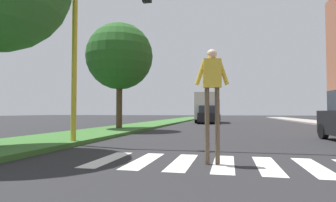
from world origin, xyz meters
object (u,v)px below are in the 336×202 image
object	(u,v)px
tree_mid	(120,57)
sedan_distant	(211,114)
traffic_light_gantry	(146,13)
pedestrian_performer	(212,87)
sedan_midblock	(207,115)
truck_box_delivery	(208,107)

from	to	relation	value
tree_mid	sedan_distant	xyz separation A→B (m)	(3.87, 27.33, -3.71)
traffic_light_gantry	sedan_distant	distance (m)	34.79
pedestrian_performer	sedan_distant	bearing A→B (deg)	93.53
traffic_light_gantry	sedan_midblock	world-z (taller)	traffic_light_gantry
tree_mid	pedestrian_performer	world-z (taller)	tree_mid
pedestrian_performer	sedan_distant	size ratio (longest dim) A/B	0.59
sedan_distant	pedestrian_performer	bearing A→B (deg)	-86.47
sedan_midblock	sedan_distant	world-z (taller)	sedan_distant
tree_mid	pedestrian_performer	distance (m)	11.87
sedan_midblock	tree_mid	bearing A→B (deg)	-110.37
traffic_light_gantry	truck_box_delivery	bearing A→B (deg)	88.85
tree_mid	truck_box_delivery	distance (m)	15.16
tree_mid	traffic_light_gantry	world-z (taller)	tree_mid
pedestrian_performer	truck_box_delivery	size ratio (longest dim) A/B	0.40
pedestrian_performer	tree_mid	bearing A→B (deg)	122.31
sedan_midblock	sedan_distant	xyz separation A→B (m)	(-0.53, 15.48, 0.00)
sedan_distant	traffic_light_gantry	bearing A→B (deg)	-89.96
sedan_midblock	sedan_distant	bearing A→B (deg)	91.97
pedestrian_performer	sedan_midblock	distance (m)	21.68
sedan_midblock	truck_box_delivery	size ratio (longest dim) A/B	0.72
pedestrian_performer	sedan_distant	distance (m)	37.15
tree_mid	traffic_light_gantry	size ratio (longest dim) A/B	0.74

